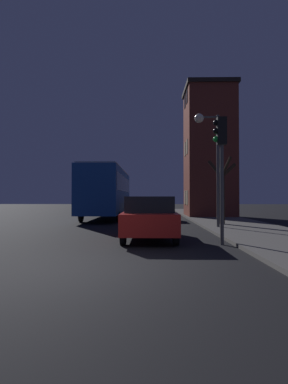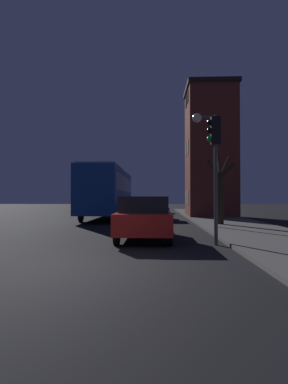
% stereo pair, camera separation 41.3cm
% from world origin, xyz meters
% --- Properties ---
extents(ground_plane, '(120.00, 120.00, 0.00)m').
position_xyz_m(ground_plane, '(0.00, 0.00, 0.00)').
color(ground_plane, black).
extents(brick_building, '(3.81, 4.00, 10.07)m').
position_xyz_m(brick_building, '(5.80, 16.97, 5.18)').
color(brick_building, brown).
rests_on(brick_building, sidewalk).
extents(streetlamp, '(1.19, 0.45, 5.49)m').
position_xyz_m(streetlamp, '(4.03, 8.04, 4.05)').
color(streetlamp, '#4C4C4C').
rests_on(streetlamp, sidewalk).
extents(traffic_light, '(0.43, 0.24, 4.17)m').
position_xyz_m(traffic_light, '(3.46, 3.33, 3.00)').
color(traffic_light, '#4C4C4C').
rests_on(traffic_light, ground).
extents(bare_tree, '(1.44, 1.64, 4.02)m').
position_xyz_m(bare_tree, '(5.01, 9.68, 1.90)').
color(bare_tree, '#2D2319').
rests_on(bare_tree, sidewalk).
extents(bus, '(2.49, 11.15, 3.60)m').
position_xyz_m(bus, '(-1.97, 15.66, 2.14)').
color(bus, '#194793').
rests_on(bus, ground).
extents(car_near_lane, '(1.88, 4.05, 1.57)m').
position_xyz_m(car_near_lane, '(1.13, 4.48, 0.82)').
color(car_near_lane, '#B21E19').
rests_on(car_near_lane, ground).
extents(car_mid_lane, '(1.86, 4.00, 1.40)m').
position_xyz_m(car_mid_lane, '(1.47, 14.05, 0.73)').
color(car_mid_lane, navy).
rests_on(car_mid_lane, ground).
extents(car_far_lane, '(1.79, 4.06, 1.55)m').
position_xyz_m(car_far_lane, '(1.25, 23.86, 0.82)').
color(car_far_lane, olive).
rests_on(car_far_lane, ground).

